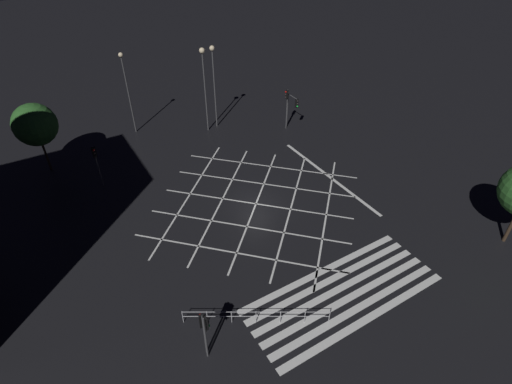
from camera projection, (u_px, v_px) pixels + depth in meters
ground_plane at (256, 204)px, 33.82m from camera, size 200.00×200.00×0.00m
road_markings at (308, 250)px, 29.48m from camera, size 20.06×23.62×0.01m
traffic_light_sw_main at (206, 329)px, 21.28m from camera, size 0.39×0.36×3.49m
traffic_light_ne_cross at (293, 105)px, 42.87m from camera, size 0.36×1.91×3.90m
traffic_light_ne_main at (287, 101)px, 42.68m from camera, size 0.39×0.36×4.53m
traffic_light_nw_cross at (96, 159)px, 34.17m from camera, size 0.36×0.39×4.02m
traffic_light_sw_cross at (203, 326)px, 21.57m from camera, size 0.36×0.39×3.34m
street_lamp_east at (213, 71)px, 41.24m from camera, size 0.53×0.53×8.93m
street_lamp_west at (204, 72)px, 40.37m from camera, size 0.57×0.57×9.01m
street_lamp_far at (126, 81)px, 40.50m from camera, size 0.47×0.47×8.67m
street_tree_near at (35, 125)px, 35.16m from camera, size 3.80×3.80×6.65m
pedestrian_railing at (256, 315)px, 24.11m from camera, size 7.67×4.66×1.05m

